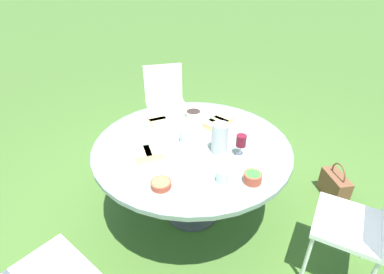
{
  "coord_description": "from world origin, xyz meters",
  "views": [
    {
      "loc": [
        -1.89,
        0.31,
        1.96
      ],
      "look_at": [
        0.0,
        0.0,
        0.78
      ],
      "focal_mm": 28.0,
      "sensor_mm": 36.0,
      "label": 1
    }
  ],
  "objects_px": {
    "dining_table": "(192,152)",
    "chair_near_left": "(366,221)",
    "wine_glass": "(241,141)",
    "handbag": "(335,186)",
    "chair_near_right": "(165,99)",
    "water_pitcher": "(220,138)"
  },
  "relations": [
    {
      "from": "chair_near_right",
      "to": "wine_glass",
      "type": "xyz_separation_m",
      "value": [
        -1.5,
        -0.42,
        0.31
      ]
    },
    {
      "from": "dining_table",
      "to": "handbag",
      "type": "relative_size",
      "value": 4.08
    },
    {
      "from": "water_pitcher",
      "to": "wine_glass",
      "type": "relative_size",
      "value": 1.36
    },
    {
      "from": "chair_near_left",
      "to": "water_pitcher",
      "type": "relative_size",
      "value": 3.94
    },
    {
      "from": "dining_table",
      "to": "chair_near_left",
      "type": "distance_m",
      "value": 1.25
    },
    {
      "from": "dining_table",
      "to": "water_pitcher",
      "type": "relative_size",
      "value": 6.66
    },
    {
      "from": "chair_near_left",
      "to": "dining_table",
      "type": "bearing_deg",
      "value": 52.25
    },
    {
      "from": "dining_table",
      "to": "handbag",
      "type": "height_order",
      "value": "dining_table"
    },
    {
      "from": "chair_near_left",
      "to": "chair_near_right",
      "type": "xyz_separation_m",
      "value": [
        2.05,
        1.09,
        0.0
      ]
    },
    {
      "from": "handbag",
      "to": "wine_glass",
      "type": "bearing_deg",
      "value": 100.64
    },
    {
      "from": "wine_glass",
      "to": "chair_near_right",
      "type": "bearing_deg",
      "value": 15.56
    },
    {
      "from": "water_pitcher",
      "to": "chair_near_right",
      "type": "bearing_deg",
      "value": 11.21
    },
    {
      "from": "chair_near_right",
      "to": "water_pitcher",
      "type": "distance_m",
      "value": 1.48
    },
    {
      "from": "chair_near_right",
      "to": "dining_table",
      "type": "bearing_deg",
      "value": -175.5
    },
    {
      "from": "chair_near_left",
      "to": "chair_near_right",
      "type": "bearing_deg",
      "value": 27.86
    },
    {
      "from": "chair_near_right",
      "to": "chair_near_left",
      "type": "bearing_deg",
      "value": -152.14
    },
    {
      "from": "handbag",
      "to": "chair_near_left",
      "type": "bearing_deg",
      "value": 155.08
    },
    {
      "from": "dining_table",
      "to": "chair_near_left",
      "type": "relative_size",
      "value": 1.69
    },
    {
      "from": "dining_table",
      "to": "chair_near_right",
      "type": "height_order",
      "value": "chair_near_right"
    },
    {
      "from": "wine_glass",
      "to": "handbag",
      "type": "distance_m",
      "value": 1.25
    },
    {
      "from": "water_pitcher",
      "to": "wine_glass",
      "type": "bearing_deg",
      "value": -119.59
    },
    {
      "from": "dining_table",
      "to": "wine_glass",
      "type": "distance_m",
      "value": 0.42
    }
  ]
}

